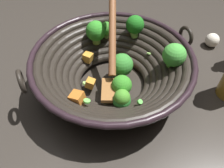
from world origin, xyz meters
name	(u,v)px	position (x,y,z in m)	size (l,w,h in m)	color
ground_plane	(112,86)	(0.00, 0.00, 0.00)	(4.00, 4.00, 0.00)	#332D28
wok	(113,67)	(0.00, 0.00, 0.07)	(0.42, 0.39, 0.20)	black
garlic_bulb	(212,40)	(0.35, -0.08, 0.02)	(0.04, 0.04, 0.04)	silver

